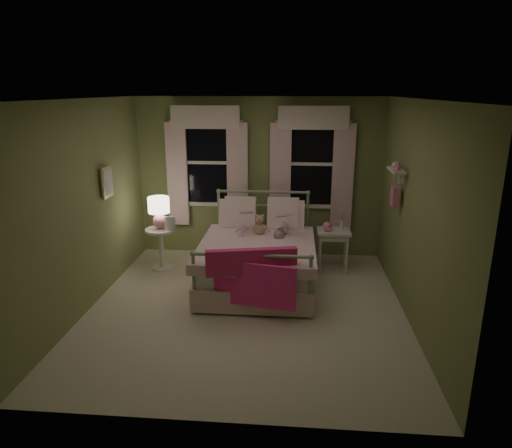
# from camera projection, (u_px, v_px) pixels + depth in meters

# --- Properties ---
(room_shell) EXTENTS (4.20, 4.20, 4.20)m
(room_shell) POSITION_uv_depth(u_px,v_px,m) (245.00, 211.00, 5.49)
(room_shell) COLOR beige
(room_shell) RESTS_ON ground
(bed) EXTENTS (1.58, 2.04, 1.18)m
(bed) POSITION_uv_depth(u_px,v_px,m) (258.00, 258.00, 6.51)
(bed) COLOR white
(bed) RESTS_ON ground
(pink_throw) EXTENTS (1.10, 0.36, 0.71)m
(pink_throw) POSITION_uv_depth(u_px,v_px,m) (251.00, 271.00, 5.46)
(pink_throw) COLOR #D62A71
(pink_throw) RESTS_ON bed
(child_left) EXTENTS (0.26, 0.17, 0.71)m
(child_left) POSITION_uv_depth(u_px,v_px,m) (242.00, 214.00, 6.78)
(child_left) COLOR #F7D1DD
(child_left) RESTS_ON bed
(child_right) EXTENTS (0.39, 0.31, 0.78)m
(child_right) POSITION_uv_depth(u_px,v_px,m) (279.00, 212.00, 6.73)
(child_right) COLOR #F7D1DD
(child_right) RESTS_ON bed
(book_left) EXTENTS (0.21, 0.13, 0.26)m
(book_left) POSITION_uv_depth(u_px,v_px,m) (240.00, 216.00, 6.53)
(book_left) COLOR beige
(book_left) RESTS_ON child_left
(book_right) EXTENTS (0.22, 0.18, 0.26)m
(book_right) POSITION_uv_depth(u_px,v_px,m) (279.00, 220.00, 6.50)
(book_right) COLOR beige
(book_right) RESTS_ON child_right
(teddy_bear) EXTENTS (0.23, 0.18, 0.31)m
(teddy_bear) POSITION_uv_depth(u_px,v_px,m) (260.00, 226.00, 6.65)
(teddy_bear) COLOR tan
(teddy_bear) RESTS_ON bed
(nightstand_left) EXTENTS (0.46, 0.46, 0.65)m
(nightstand_left) POSITION_uv_depth(u_px,v_px,m) (161.00, 243.00, 7.04)
(nightstand_left) COLOR white
(nightstand_left) RESTS_ON ground
(table_lamp) EXTENTS (0.32, 0.32, 0.49)m
(table_lamp) POSITION_uv_depth(u_px,v_px,m) (159.00, 210.00, 6.89)
(table_lamp) COLOR pink
(table_lamp) RESTS_ON nightstand_left
(book_nightstand) EXTENTS (0.18, 0.23, 0.02)m
(book_nightstand) POSITION_uv_depth(u_px,v_px,m) (165.00, 230.00, 6.89)
(book_nightstand) COLOR beige
(book_nightstand) RESTS_ON nightstand_left
(nightstand_right) EXTENTS (0.50, 0.40, 0.64)m
(nightstand_right) POSITION_uv_depth(u_px,v_px,m) (333.00, 236.00, 6.94)
(nightstand_right) COLOR white
(nightstand_right) RESTS_ON ground
(pink_toy) EXTENTS (0.14, 0.19, 0.14)m
(pink_toy) POSITION_uv_depth(u_px,v_px,m) (327.00, 226.00, 6.90)
(pink_toy) COLOR pink
(pink_toy) RESTS_ON nightstand_right
(bud_vase) EXTENTS (0.06, 0.06, 0.28)m
(bud_vase) POSITION_uv_depth(u_px,v_px,m) (342.00, 221.00, 6.91)
(bud_vase) COLOR white
(bud_vase) RESTS_ON nightstand_right
(window_left) EXTENTS (1.34, 0.13, 1.96)m
(window_left) POSITION_uv_depth(u_px,v_px,m) (207.00, 158.00, 7.41)
(window_left) COLOR black
(window_left) RESTS_ON room_shell
(window_right) EXTENTS (1.34, 0.13, 1.96)m
(window_right) POSITION_uv_depth(u_px,v_px,m) (312.00, 160.00, 7.27)
(window_right) COLOR black
(window_right) RESTS_ON room_shell
(wall_shelf) EXTENTS (0.15, 0.50, 0.60)m
(wall_shelf) POSITION_uv_depth(u_px,v_px,m) (396.00, 183.00, 5.94)
(wall_shelf) COLOR white
(wall_shelf) RESTS_ON room_shell
(framed_picture) EXTENTS (0.03, 0.32, 0.42)m
(framed_picture) POSITION_uv_depth(u_px,v_px,m) (107.00, 182.00, 6.17)
(framed_picture) COLOR beige
(framed_picture) RESTS_ON room_shell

